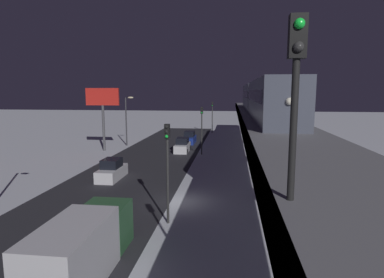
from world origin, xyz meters
TOP-DOWN VIEW (x-y plane):
  - ground_plane at (0.00, 0.00)m, footprint 240.00×240.00m
  - avenue_asphalt at (5.90, 0.00)m, footprint 11.00×100.09m
  - elevated_railway at (-7.32, 0.00)m, footprint 5.00×100.09m
  - subway_train at (-7.42, -13.96)m, footprint 2.94×36.87m
  - rail_signal at (-5.48, 16.33)m, footprint 0.36×0.41m
  - sedan_white at (2.70, -20.95)m, footprint 1.91×4.59m
  - sedan_blue at (2.70, -28.59)m, footprint 1.80×4.68m
  - sedan_white_2 at (7.30, -5.75)m, footprint 1.80×4.35m
  - box_truck at (2.50, 10.37)m, footprint 2.40×7.40m
  - traffic_light_near at (-0.20, 4.11)m, footprint 0.32×0.44m
  - traffic_light_mid at (-0.20, -19.07)m, footprint 0.32×0.44m
  - traffic_light_far at (-0.20, -42.25)m, footprint 0.32×0.44m
  - commercial_billboard at (13.94, -20.22)m, footprint 4.80×0.36m
  - street_lamp_far at (11.97, -25.00)m, footprint 1.35×0.44m

SIDE VIEW (x-z plane):
  - ground_plane at x=0.00m, z-range 0.00..0.00m
  - avenue_asphalt at x=5.90m, z-range 0.00..0.01m
  - sedan_white at x=2.70m, z-range -0.20..1.77m
  - sedan_blue at x=2.70m, z-range -0.19..1.78m
  - sedan_white_2 at x=7.30m, z-range -0.19..1.78m
  - box_truck at x=2.50m, z-range -0.05..2.75m
  - traffic_light_near at x=-0.20m, z-range 1.00..7.40m
  - traffic_light_mid at x=-0.20m, z-range 1.00..7.40m
  - traffic_light_far at x=-0.20m, z-range 1.00..7.40m
  - street_lamp_far at x=11.97m, z-range 0.99..8.64m
  - elevated_railway at x=-7.32m, z-range 2.14..8.09m
  - commercial_billboard at x=13.94m, z-range 2.38..11.28m
  - subway_train at x=-7.42m, z-range 6.03..9.43m
  - rail_signal at x=-5.48m, z-range 6.67..10.67m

